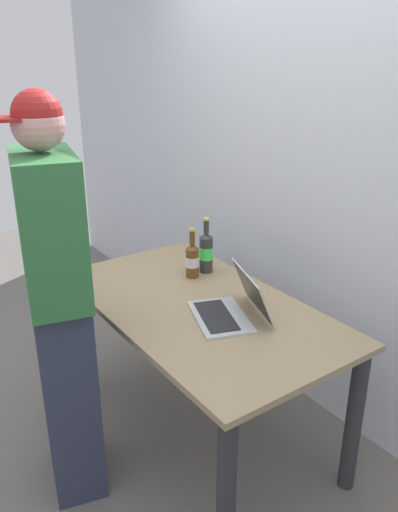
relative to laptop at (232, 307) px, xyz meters
The scene contains 7 objects.
ground_plane 0.85m from the laptop, 164.88° to the right, with size 8.00×8.00×0.00m, color slate.
desk 0.27m from the laptop, 164.88° to the right, with size 1.52×0.84×0.77m.
laptop is the anchor object (origin of this frame).
beer_bottle_amber 0.49m from the laptop, 167.68° to the left, with size 0.07×0.07×0.27m.
beer_bottle_green 0.54m from the laptop, 157.25° to the left, with size 0.08×0.08×0.31m.
person_figure 0.76m from the laptop, 112.27° to the right, with size 0.50×0.35×1.78m.
back_wall 0.87m from the laptop, 105.77° to the left, with size 6.00×0.10×2.60m, color silver.
Camera 1 is at (1.79, -1.25, 1.89)m, focal length 35.51 mm.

